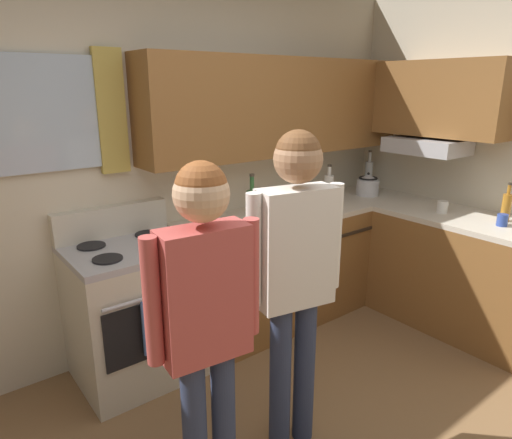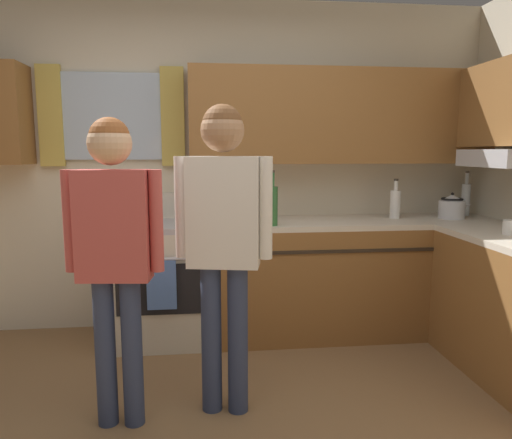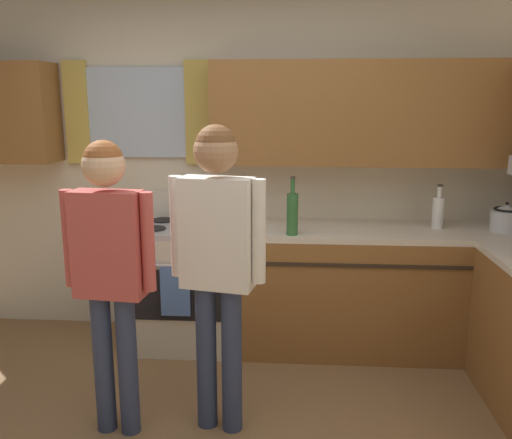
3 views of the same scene
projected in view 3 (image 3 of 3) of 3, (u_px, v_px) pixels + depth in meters
back_wall_unit at (237, 145)px, 4.00m from camera, size 4.60×0.42×2.60m
kitchen_counter_run at (444, 310)px, 3.49m from camera, size 2.18×1.94×0.90m
stove_oven at (186, 282)px, 3.97m from camera, size 0.75×0.67×1.10m
bottle_milk_white at (438, 212)px, 3.76m from camera, size 0.08×0.08×0.31m
bottle_wine_green at (292, 213)px, 3.57m from camera, size 0.08×0.08×0.39m
stovetop_kettle at (506, 218)px, 3.68m from camera, size 0.27×0.20×0.21m
adult_left at (109, 255)px, 2.75m from camera, size 0.49×0.22×1.59m
adult_in_plaid at (217, 245)px, 2.78m from camera, size 0.51×0.23×1.67m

